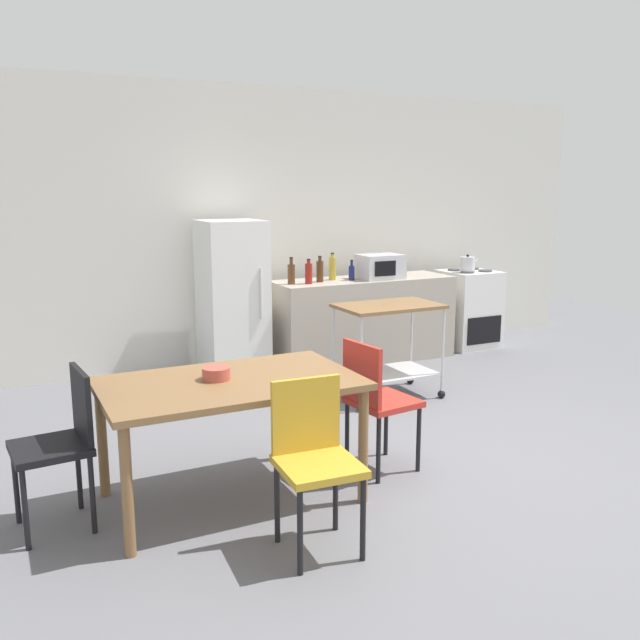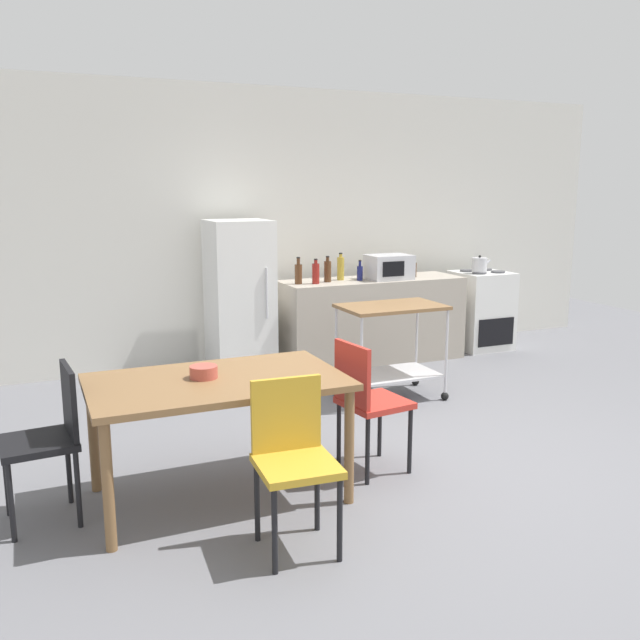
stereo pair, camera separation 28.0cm
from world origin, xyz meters
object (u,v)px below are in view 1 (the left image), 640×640
at_px(chair_red, 375,396).
at_px(refrigerator, 233,298).
at_px(bottle_soy_sauce, 352,272).
at_px(bottle_wine, 320,271).
at_px(kettle, 468,264).
at_px(bottle_sesame_oil, 309,273).
at_px(fruit_bowl, 216,373).
at_px(dining_table, 230,393).
at_px(bottle_sparkling_water, 291,273).
at_px(microwave, 380,267).
at_px(chair_black, 62,438).
at_px(bottle_olive_oil, 332,268).
at_px(stove_oven, 468,309).
at_px(bottle_vinegar, 404,269).
at_px(chair_mustard, 314,453).
at_px(kitchen_cart, 388,335).

bearing_deg(chair_red, refrigerator, -6.53).
distance_m(chair_red, bottle_soy_sauce, 2.87).
distance_m(bottle_wine, bottle_soy_sauce, 0.36).
bearing_deg(kettle, bottle_sesame_oil, -179.54).
bearing_deg(fruit_bowl, bottle_wine, 52.38).
xyz_separation_m(dining_table, bottle_sparkling_water, (1.53, 2.53, 0.34)).
height_order(microwave, kettle, microwave).
distance_m(dining_table, chair_black, 0.96).
bearing_deg(bottle_olive_oil, bottle_sparkling_water, -168.97).
distance_m(bottle_olive_oil, fruit_bowl, 3.35).
bearing_deg(fruit_bowl, stove_oven, 33.04).
distance_m(microwave, bottle_vinegar, 0.34).
bearing_deg(chair_black, bottle_sesame_oil, 127.27).
bearing_deg(microwave, bottle_olive_oil, 164.00).
xyz_separation_m(chair_black, bottle_wine, (2.80, 2.46, 0.50)).
bearing_deg(stove_oven, bottle_wine, -178.79).
height_order(bottle_soy_sauce, kettle, bottle_soy_sauce).
bearing_deg(bottle_soy_sauce, bottle_vinegar, 0.88).
distance_m(dining_table, microwave, 3.59).
xyz_separation_m(bottle_sesame_oil, microwave, (0.85, 0.01, 0.02)).
distance_m(chair_black, bottle_sesame_oil, 3.59).
relative_size(dining_table, stove_oven, 1.63).
bearing_deg(microwave, bottle_soy_sauce, 174.86).
bearing_deg(bottle_vinegar, chair_mustard, -129.52).
height_order(chair_red, bottle_olive_oil, bottle_olive_oil).
distance_m(chair_red, kitchen_cart, 1.64).
xyz_separation_m(chair_red, bottle_sparkling_water, (0.54, 2.56, 0.49)).
xyz_separation_m(bottle_sesame_oil, bottle_olive_oil, (0.35, 0.15, 0.02)).
relative_size(refrigerator, bottle_vinegar, 7.45).
bearing_deg(refrigerator, kettle, -3.70).
relative_size(stove_oven, bottle_soy_sauce, 4.27).
bearing_deg(bottle_soy_sauce, bottle_wine, 174.91).
xyz_separation_m(chair_red, bottle_soy_sauce, (1.23, 2.55, 0.47)).
relative_size(bottle_olive_oil, bottle_soy_sauce, 1.33).
distance_m(kitchen_cart, kettle, 2.20).
bearing_deg(kettle, bottle_olive_oil, 175.28).
distance_m(dining_table, refrigerator, 2.84).
bearing_deg(chair_mustard, chair_black, 148.46).
relative_size(stove_oven, bottle_sparkling_water, 3.35).
height_order(bottle_vinegar, kettle, kettle).
bearing_deg(kitchen_cart, bottle_olive_oil, 84.61).
distance_m(bottle_olive_oil, bottle_soy_sauce, 0.21).
distance_m(chair_mustard, bottle_sesame_oil, 3.56).
bearing_deg(fruit_bowl, chair_black, 176.74).
bearing_deg(bottle_olive_oil, kitchen_cart, -95.39).
distance_m(chair_black, bottle_olive_oil, 3.96).
relative_size(chair_mustard, chair_black, 1.00).
bearing_deg(refrigerator, bottle_vinegar, -4.29).
distance_m(chair_red, bottle_vinegar, 3.22).
bearing_deg(chair_mustard, bottle_sparkling_water, 71.54).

